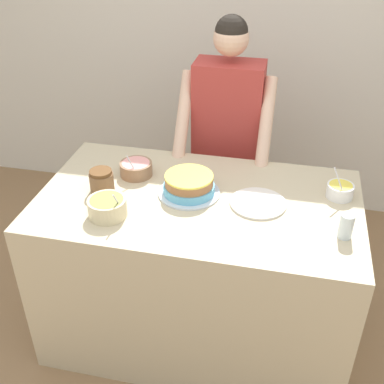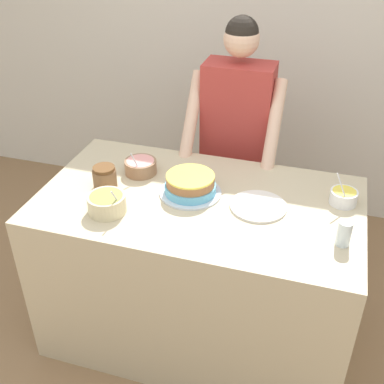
{
  "view_description": "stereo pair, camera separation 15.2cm",
  "coord_description": "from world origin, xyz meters",
  "views": [
    {
      "loc": [
        0.4,
        -1.5,
        2.23
      ],
      "look_at": [
        -0.02,
        0.41,
        0.99
      ],
      "focal_mm": 45.0,
      "sensor_mm": 36.0,
      "label": 1
    },
    {
      "loc": [
        0.55,
        -1.46,
        2.23
      ],
      "look_at": [
        -0.02,
        0.41,
        0.99
      ],
      "focal_mm": 45.0,
      "sensor_mm": 36.0,
      "label": 2
    }
  ],
  "objects": [
    {
      "name": "frosting_bowl_olive",
      "position": [
        -0.39,
        0.22,
        0.97
      ],
      "size": [
        0.18,
        0.18,
        0.15
      ],
      "color": "beige",
      "rests_on": "counter"
    },
    {
      "name": "counter",
      "position": [
        0.0,
        0.46,
        0.46
      ],
      "size": [
        1.6,
        0.91,
        0.92
      ],
      "color": "#C6B793",
      "rests_on": "ground_plane"
    },
    {
      "name": "frosting_bowl_yellow",
      "position": [
        0.68,
        0.62,
        0.96
      ],
      "size": [
        0.13,
        0.13,
        0.18
      ],
      "color": "white",
      "rests_on": "counter"
    },
    {
      "name": "cake",
      "position": [
        -0.05,
        0.49,
        0.97
      ],
      "size": [
        0.31,
        0.31,
        0.11
      ],
      "color": "silver",
      "rests_on": "counter"
    },
    {
      "name": "frosting_bowl_pink",
      "position": [
        -0.37,
        0.61,
        0.96
      ],
      "size": [
        0.17,
        0.17,
        0.15
      ],
      "color": "#936B4C",
      "rests_on": "counter"
    },
    {
      "name": "ceramic_plate",
      "position": [
        0.29,
        0.47,
        0.93
      ],
      "size": [
        0.27,
        0.27,
        0.01
      ],
      "color": "white",
      "rests_on": "counter"
    },
    {
      "name": "drinking_glass",
      "position": [
        0.69,
        0.29,
        0.98
      ],
      "size": [
        0.06,
        0.06,
        0.12
      ],
      "color": "silver",
      "rests_on": "counter"
    },
    {
      "name": "person_baker",
      "position": [
        0.03,
        1.15,
        0.99
      ],
      "size": [
        0.55,
        0.47,
        1.65
      ],
      "color": "#2D2D38",
      "rests_on": "ground_plane"
    },
    {
      "name": "wall_back",
      "position": [
        0.0,
        1.99,
        1.3
      ],
      "size": [
        10.0,
        0.05,
        2.6
      ],
      "color": "silver",
      "rests_on": "ground_plane"
    },
    {
      "name": "stoneware_jar",
      "position": [
        -0.49,
        0.42,
        0.98
      ],
      "size": [
        0.12,
        0.12,
        0.12
      ],
      "color": "brown",
      "rests_on": "counter"
    }
  ]
}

